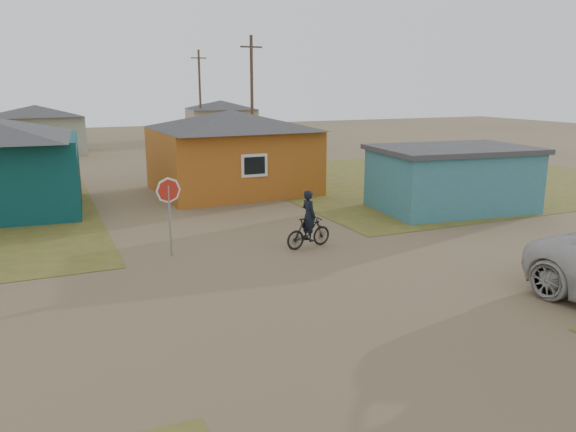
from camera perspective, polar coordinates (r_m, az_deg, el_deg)
name	(u,v)px	position (r m, az deg, el deg)	size (l,w,h in m)	color
ground	(316,295)	(14.05, 2.83, -7.97)	(120.00, 120.00, 0.00)	brown
grass_ne	(437,178)	(32.12, 14.90, 3.72)	(20.00, 18.00, 0.00)	brown
house_yellow	(232,150)	(27.20, -5.70, 6.70)	(7.72, 6.76, 3.90)	#A9591A
shed_turquoise	(452,178)	(24.13, 16.28, 3.74)	(6.71, 4.93, 2.60)	teal
house_pale_west	(37,129)	(45.80, -24.14, 8.08)	(7.04, 6.15, 3.60)	gray
house_beige_east	(221,119)	(54.17, -6.81, 9.76)	(6.95, 6.05, 3.60)	tan
utility_pole_near	(252,100)	(35.91, -3.68, 11.73)	(1.40, 0.20, 8.00)	#4C392D
utility_pole_far	(200,95)	(51.47, -8.92, 12.05)	(1.40, 0.20, 8.00)	#4C392D
stop_sign	(169,198)	(17.06, -12.03, 1.78)	(0.78, 0.20, 2.41)	gray
cyclist	(309,227)	(17.76, 2.11, -1.12)	(1.70, 0.73, 1.86)	black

